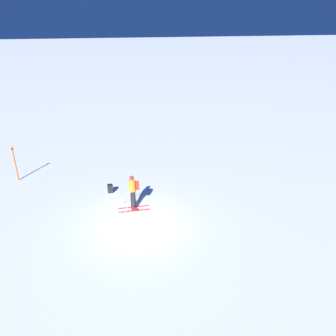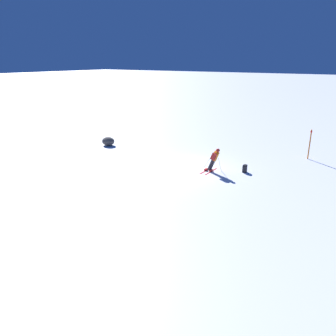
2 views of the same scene
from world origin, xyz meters
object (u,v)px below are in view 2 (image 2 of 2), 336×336
(skier, at_px, (214,159))
(exposed_boulder_0, at_px, (108,141))
(trail_marker, at_px, (310,143))
(spare_backpack, at_px, (245,169))

(skier, relative_size, exposed_boulder_0, 1.51)
(exposed_boulder_0, distance_m, trail_marker, 15.61)
(trail_marker, bearing_deg, spare_backpack, 62.47)
(exposed_boulder_0, bearing_deg, spare_backpack, 178.70)
(skier, distance_m, exposed_boulder_0, 10.41)
(skier, bearing_deg, trail_marker, -123.49)
(spare_backpack, xyz_separation_m, exposed_boulder_0, (11.98, -0.27, 0.11))
(spare_backpack, relative_size, exposed_boulder_0, 0.46)
(spare_backpack, bearing_deg, skier, -56.06)
(skier, distance_m, spare_backpack, 2.10)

